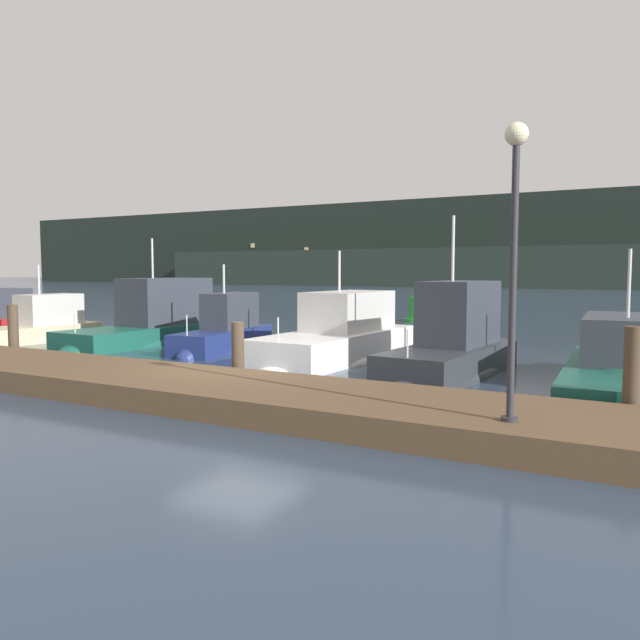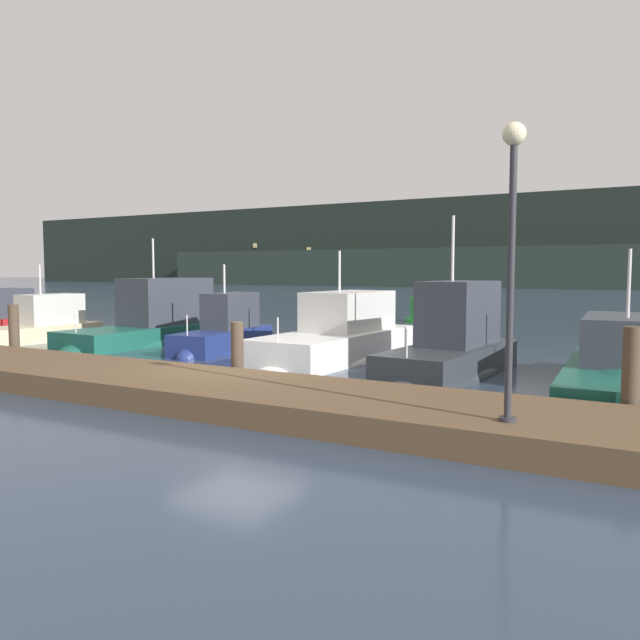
% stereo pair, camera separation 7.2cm
% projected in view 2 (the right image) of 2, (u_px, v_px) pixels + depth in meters
% --- Properties ---
extents(ground_plane, '(400.00, 400.00, 0.00)m').
position_uv_depth(ground_plane, '(238.00, 385.00, 13.84)').
color(ground_plane, '#2D3D51').
extents(dock, '(40.55, 2.80, 0.45)m').
position_uv_depth(dock, '(188.00, 388.00, 12.40)').
color(dock, brown).
rests_on(dock, ground).
extents(mooring_pile_1, '(0.28, 0.28, 1.59)m').
position_uv_depth(mooring_pile_1, '(14.00, 333.00, 17.59)').
color(mooring_pile_1, '#4C3D2D').
rests_on(mooring_pile_1, ground).
extents(mooring_pile_2, '(0.28, 0.28, 1.42)m').
position_uv_depth(mooring_pile_2, '(237.00, 354.00, 13.79)').
color(mooring_pile_2, '#4C3D2D').
rests_on(mooring_pile_2, ground).
extents(mooring_pile_3, '(0.28, 0.28, 1.66)m').
position_uv_depth(mooring_pile_3, '(631.00, 378.00, 9.97)').
color(mooring_pile_3, '#4C3D2D').
rests_on(mooring_pile_3, ground).
extents(motorboat_berth_2, '(1.84, 4.94, 3.30)m').
position_uv_depth(motorboat_berth_2, '(42.00, 333.00, 22.58)').
color(motorboat_berth_2, beige).
rests_on(motorboat_berth_2, ground).
extents(motorboat_berth_3, '(2.60, 7.55, 4.28)m').
position_uv_depth(motorboat_berth_3, '(155.00, 331.00, 22.13)').
color(motorboat_berth_3, '#195647').
rests_on(motorboat_berth_3, ground).
extents(motorboat_berth_4, '(2.16, 5.07, 3.43)m').
position_uv_depth(motorboat_berth_4, '(225.00, 342.00, 19.95)').
color(motorboat_berth_4, navy).
rests_on(motorboat_berth_4, ground).
extents(motorboat_berth_5, '(2.65, 7.00, 3.57)m').
position_uv_depth(motorboat_berth_5, '(339.00, 346.00, 17.95)').
color(motorboat_berth_5, white).
rests_on(motorboat_berth_5, ground).
extents(motorboat_berth_6, '(2.40, 5.70, 4.43)m').
position_uv_depth(motorboat_berth_6, '(451.00, 358.00, 15.19)').
color(motorboat_berth_6, '#2D3338').
rests_on(motorboat_berth_6, ground).
extents(motorboat_berth_7, '(2.91, 7.30, 3.63)m').
position_uv_depth(motorboat_berth_7, '(625.00, 380.00, 13.22)').
color(motorboat_berth_7, '#195647').
rests_on(motorboat_berth_7, ground).
extents(channel_buoy, '(1.13, 1.13, 1.86)m').
position_uv_depth(channel_buoy, '(417.00, 308.00, 30.95)').
color(channel_buoy, green).
rests_on(channel_buoy, ground).
extents(dock_lamppost, '(0.32, 0.32, 4.10)m').
position_uv_depth(dock_lamppost, '(512.00, 224.00, 8.49)').
color(dock_lamppost, '#2D2D33').
rests_on(dock_lamppost, dock).
extents(hillside_backdrop, '(240.00, 23.00, 14.07)m').
position_uv_depth(hillside_backdrop, '(607.00, 244.00, 93.34)').
color(hillside_backdrop, '#1E2823').
rests_on(hillside_backdrop, ground).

